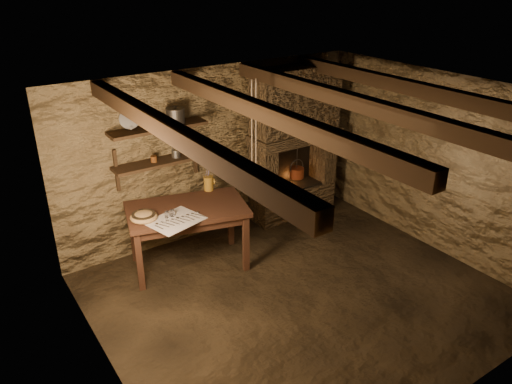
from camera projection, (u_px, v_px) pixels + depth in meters
floor at (299, 295)px, 5.96m from camera, size 4.50×4.50×0.00m
back_wall at (213, 153)px, 6.97m from camera, size 4.50×0.04×2.40m
front_wall at (462, 297)px, 3.95m from camera, size 4.50×0.04×2.40m
left_wall at (101, 269)px, 4.32m from camera, size 0.04×4.00×2.40m
right_wall at (436, 163)px, 6.60m from camera, size 0.04×4.00×2.40m
ceiling at (308, 97)px, 4.96m from camera, size 4.50×4.00×0.04m
beam_far_left at (171, 131)px, 4.24m from camera, size 0.14×3.95×0.16m
beam_mid_left at (267, 113)px, 4.74m from camera, size 0.14×3.95×0.16m
beam_mid_right at (345, 99)px, 5.25m from camera, size 0.14×3.95×0.16m
beam_far_right at (408, 87)px, 5.76m from camera, size 0.14×3.95×0.16m
shelf_lower at (161, 162)px, 6.38m from camera, size 1.25×0.30×0.04m
shelf_upper at (158, 128)px, 6.19m from camera, size 1.25×0.30×0.04m
hearth at (294, 139)px, 7.42m from camera, size 1.43×0.51×2.30m
work_table at (188, 234)px, 6.38m from camera, size 1.64×1.20×0.84m
linen_cloth at (175, 221)px, 5.88m from camera, size 0.71×0.63×0.01m
pewter_cutlery_row at (176, 220)px, 5.87m from camera, size 0.54×0.32×0.01m
drinking_glasses at (172, 213)px, 5.96m from camera, size 0.19×0.06×0.08m
stoneware_jug at (209, 177)px, 6.61m from camera, size 0.14×0.13×0.45m
wooden_bowl at (144, 217)px, 5.89m from camera, size 0.43×0.43×0.11m
iron_stockpot at (176, 116)px, 6.27m from camera, size 0.28×0.28×0.18m
tin_pan at (129, 119)px, 6.04m from camera, size 0.26×0.17×0.24m
small_kettle at (176, 153)px, 6.45m from camera, size 0.17×0.15×0.16m
rusty_tin at (154, 159)px, 6.30m from camera, size 0.11×0.11×0.08m
red_pot at (297, 172)px, 7.61m from camera, size 0.27×0.27×0.54m
hanging_ropes at (254, 128)px, 6.03m from camera, size 0.08×0.08×1.20m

